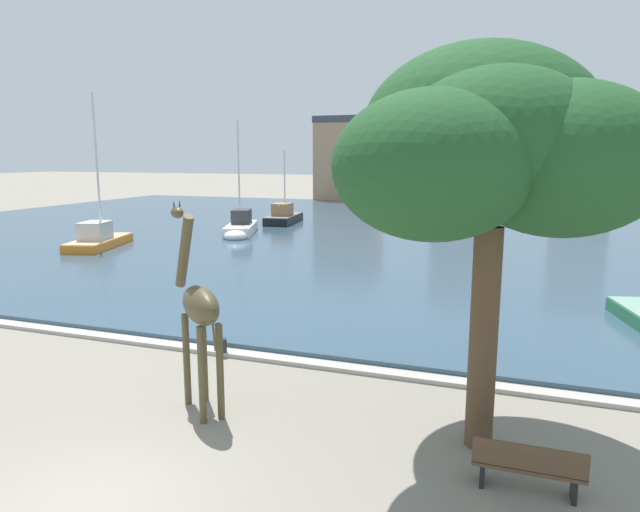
{
  "coord_description": "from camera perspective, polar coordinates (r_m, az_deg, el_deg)",
  "views": [
    {
      "loc": [
        6.23,
        -6.5,
        5.57
      ],
      "look_at": [
        -0.02,
        11.23,
        2.2
      ],
      "focal_mm": 31.57,
      "sensor_mm": 36.0,
      "label": 1
    }
  ],
  "objects": [
    {
      "name": "park_bench",
      "position": [
        10.53,
        20.35,
        -19.35
      ],
      "size": [
        1.8,
        0.44,
        0.92
      ],
      "color": "brown",
      "rests_on": "ground"
    },
    {
      "name": "quay_edge_coping",
      "position": [
        15.83,
        -5.13,
        -10.24
      ],
      "size": [
        81.71,
        0.5,
        0.12
      ],
      "primitive_type": "cube",
      "color": "#ADA89E",
      "rests_on": "ground"
    },
    {
      "name": "townhouse_narrow_midrow",
      "position": [
        70.01,
        25.04,
        9.47
      ],
      "size": [
        6.12,
        6.49,
        11.72
      ],
      "color": "#C6B293",
      "rests_on": "ground"
    },
    {
      "name": "mooring_bollard",
      "position": [
        16.24,
        -9.84,
        -9.11
      ],
      "size": [
        0.24,
        0.24,
        0.5
      ],
      "primitive_type": "cylinder",
      "color": "#232326",
      "rests_on": "ground"
    },
    {
      "name": "harbor_water",
      "position": [
        40.24,
        10.36,
        2.22
      ],
      "size": [
        81.71,
        51.32,
        0.25
      ],
      "primitive_type": "cube",
      "color": "#334C60",
      "rests_on": "ground"
    },
    {
      "name": "giraffe_statue",
      "position": [
        12.46,
        -12.2,
        -5.14
      ],
      "size": [
        2.22,
        1.99,
        4.56
      ],
      "color": "#4C4228",
      "rests_on": "ground"
    },
    {
      "name": "townhouse_end_terrace",
      "position": [
        70.91,
        15.01,
        10.43
      ],
      "size": [
        8.14,
        6.76,
        12.62
      ],
      "color": "tan",
      "rests_on": "ground"
    },
    {
      "name": "ground_plane",
      "position": [
        10.59,
        -22.3,
        -22.39
      ],
      "size": [
        300.0,
        300.0,
        0.0
      ],
      "primitive_type": "plane",
      "color": "gray"
    },
    {
      "name": "sailboat_black",
      "position": [
        45.44,
        -3.57,
        3.88
      ],
      "size": [
        2.6,
        6.04,
        5.97
      ],
      "color": "black",
      "rests_on": "ground"
    },
    {
      "name": "sailboat_white",
      "position": [
        38.85,
        -8.09,
        2.77
      ],
      "size": [
        3.56,
        6.15,
        7.91
      ],
      "color": "white",
      "rests_on": "ground"
    },
    {
      "name": "townhouse_corner_house",
      "position": [
        70.35,
        3.03,
        9.78
      ],
      "size": [
        7.63,
        6.15,
        10.22
      ],
      "color": "tan",
      "rests_on": "ground"
    },
    {
      "name": "sailboat_orange",
      "position": [
        35.86,
        -21.25,
        1.5
      ],
      "size": [
        3.47,
        6.36,
        9.15
      ],
      "color": "orange",
      "rests_on": "ground"
    },
    {
      "name": "shade_tree",
      "position": [
        10.98,
        16.94,
        10.5
      ],
      "size": [
        5.61,
        6.15,
        7.73
      ],
      "color": "brown",
      "rests_on": "ground"
    }
  ]
}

